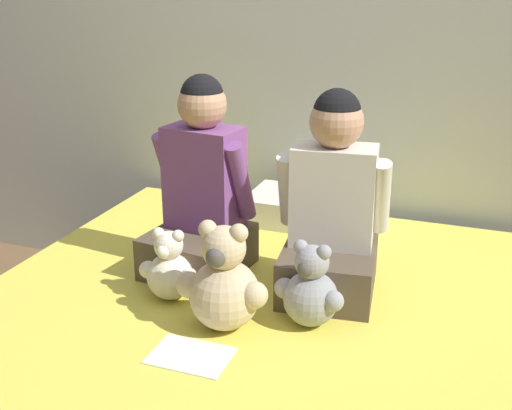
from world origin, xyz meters
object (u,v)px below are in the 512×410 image
Objects in this scene: bed at (237,378)px; pillow_at_headboard at (308,209)px; child_on_right at (332,211)px; teddy_bear_held_by_left_child at (170,269)px; sign_card at (190,356)px; teddy_bear_between_children at (224,284)px; child_on_left at (202,193)px; teddy_bear_held_by_right_child at (311,290)px.

bed is 4.03× the size of pillow_at_headboard.
child_on_right is 2.77× the size of teddy_bear_held_by_left_child.
sign_card is at bearing -56.25° from teddy_bear_held_by_left_child.
teddy_bear_between_children is (-0.22, -0.33, -0.13)m from child_on_right.
child_on_left is 0.42m from teddy_bear_between_children.
pillow_at_headboard is 1.03m from sign_card.
sign_card is at bearing -122.62° from child_on_right.
bed is 0.59m from child_on_right.
pillow_at_headboard is at bearing 88.54° from sign_card.
child_on_right is at bearing 25.56° from teddy_bear_held_by_left_child.
pillow_at_headboard is (0.00, 0.77, 0.29)m from bed.
bed is at bearing -40.67° from child_on_left.
teddy_bear_held_by_left_child is at bearing 176.69° from bed.
teddy_bear_held_by_left_child is 0.25m from teddy_bear_between_children.
teddy_bear_held_by_left_child is (-0.44, -0.23, -0.17)m from child_on_right.
sign_card is (0.20, -0.27, -0.09)m from teddy_bear_held_by_left_child.
sign_card is (-0.03, -1.03, -0.05)m from pillow_at_headboard.
teddy_bear_held_by_left_child is (-0.22, 0.01, 0.33)m from bed.
teddy_bear_held_by_right_child reaches higher than sign_card.
teddy_bear_held_by_left_child is 0.35m from sign_card.
child_on_left is 0.29m from teddy_bear_held_by_left_child.
teddy_bear_between_children is at bearing -26.73° from teddy_bear_held_by_left_child.
pillow_at_headboard is at bearing 90.00° from bed.
teddy_bear_held_by_right_child reaches higher than bed.
teddy_bear_held_by_right_child is at bearing -2.39° from teddy_bear_held_by_left_child.
teddy_bear_held_by_right_child is (0.44, -0.23, -0.16)m from child_on_left.
child_on_right is at bearing 48.53° from bed.
teddy_bear_held_by_right_child is (0.00, -0.23, -0.16)m from child_on_right.
child_on_right is at bearing -67.36° from pillow_at_headboard.
teddy_bear_held_by_right_child is 0.79m from pillow_at_headboard.
child_on_right is 0.60m from pillow_at_headboard.
child_on_left reaches higher than child_on_right.
teddy_bear_held_by_right_child is at bearing 22.43° from teddy_bear_between_children.
teddy_bear_held_by_left_child is at bearing 153.70° from teddy_bear_between_children.
child_on_right is at bearing 54.88° from teddy_bear_between_children.
bed is 0.40m from teddy_bear_held_by_left_child.
teddy_bear_held_by_right_child is 0.25m from teddy_bear_between_children.
teddy_bear_held_by_right_child is 0.38m from sign_card.
child_on_left is 2.85× the size of teddy_bear_held_by_left_child.
pillow_at_headboard reaches higher than bed.
teddy_bear_held_by_left_child is at bearing -83.23° from child_on_left.
child_on_left is at bearing 131.60° from bed.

